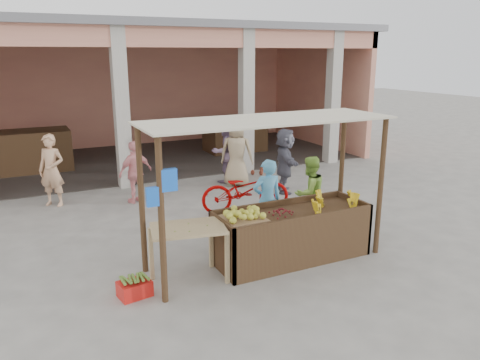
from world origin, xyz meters
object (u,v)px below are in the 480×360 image
fruit_stall (292,236)px  side_table (188,236)px  vendor_green (309,191)px  red_crate (135,289)px  vendor_blue (267,197)px  motorcycle (246,189)px

fruit_stall → side_table: bearing=-179.1°
side_table → vendor_green: (2.89, 1.07, 0.03)m
red_crate → side_table: bearing=-3.7°
fruit_stall → vendor_green: (1.05, 1.04, 0.37)m
red_crate → vendor_green: (3.75, 1.16, 0.65)m
fruit_stall → vendor_blue: (0.04, 0.92, 0.42)m
fruit_stall → vendor_blue: bearing=87.6°
side_table → red_crate: bearing=-162.8°
fruit_stall → red_crate: 2.71m
fruit_stall → motorcycle: 2.48m
side_table → red_crate: side_table is taller
motorcycle → side_table: bearing=152.8°
red_crate → vendor_blue: vendor_blue is taller
side_table → motorcycle: motorcycle is taller
red_crate → vendor_green: vendor_green is taller
fruit_stall → red_crate: fruit_stall is taller
fruit_stall → vendor_blue: vendor_blue is taller
fruit_stall → side_table: 1.87m
red_crate → vendor_blue: (2.73, 1.04, 0.70)m
side_table → vendor_blue: 2.10m
fruit_stall → motorcycle: motorcycle is taller
vendor_green → vendor_blue: bearing=-3.0°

